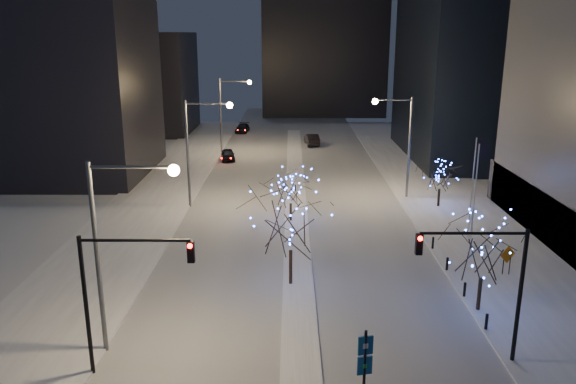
{
  "coord_description": "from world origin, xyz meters",
  "views": [
    {
      "loc": [
        -0.5,
        -23.56,
        15.71
      ],
      "look_at": [
        -0.69,
        14.42,
        5.0
      ],
      "focal_mm": 35.0,
      "sensor_mm": 36.0,
      "label": 1
    }
  ],
  "objects_px": {
    "construction_sign": "(507,257)",
    "car_mid": "(312,139)",
    "traffic_signal_west": "(117,282)",
    "street_lamp_w_near": "(117,231)",
    "holiday_tree_median_far": "(291,188)",
    "wayfinding_sign": "(365,361)",
    "street_lamp_east": "(401,134)",
    "car_far": "(242,128)",
    "car_near": "(228,155)",
    "street_lamp_w_far": "(228,105)",
    "holiday_tree_median_near": "(291,220)",
    "holiday_tree_plaza_near": "(484,250)",
    "holiday_tree_plaza_far": "(440,176)",
    "street_lamp_w_mid": "(199,139)",
    "traffic_signal_east": "(490,274)"
  },
  "relations": [
    {
      "from": "traffic_signal_west",
      "to": "car_near",
      "type": "bearing_deg",
      "value": 90.22
    },
    {
      "from": "street_lamp_w_mid",
      "to": "car_far",
      "type": "xyz_separation_m",
      "value": [
        0.42,
        41.63,
        -5.81
      ]
    },
    {
      "from": "car_mid",
      "to": "car_far",
      "type": "xyz_separation_m",
      "value": [
        -11.1,
        10.83,
        -0.13
      ]
    },
    {
      "from": "street_lamp_w_near",
      "to": "holiday_tree_median_near",
      "type": "relative_size",
      "value": 1.48
    },
    {
      "from": "street_lamp_w_mid",
      "to": "holiday_tree_median_far",
      "type": "bearing_deg",
      "value": -27.55
    },
    {
      "from": "street_lamp_w_mid",
      "to": "traffic_signal_east",
      "type": "xyz_separation_m",
      "value": [
        17.88,
        -26.0,
        -1.74
      ]
    },
    {
      "from": "street_lamp_w_near",
      "to": "construction_sign",
      "type": "distance_m",
      "value": 25.24
    },
    {
      "from": "holiday_tree_median_near",
      "to": "wayfinding_sign",
      "type": "distance_m",
      "value": 12.93
    },
    {
      "from": "traffic_signal_west",
      "to": "street_lamp_w_near",
      "type": "bearing_deg",
      "value": 103.96
    },
    {
      "from": "construction_sign",
      "to": "car_mid",
      "type": "bearing_deg",
      "value": 80.84
    },
    {
      "from": "street_lamp_w_near",
      "to": "holiday_tree_median_far",
      "type": "relative_size",
      "value": 2.16
    },
    {
      "from": "traffic_signal_east",
      "to": "wayfinding_sign",
      "type": "relative_size",
      "value": 1.87
    },
    {
      "from": "street_lamp_w_far",
      "to": "wayfinding_sign",
      "type": "bearing_deg",
      "value": -77.98
    },
    {
      "from": "street_lamp_w_mid",
      "to": "wayfinding_sign",
      "type": "distance_m",
      "value": 32.0
    },
    {
      "from": "holiday_tree_plaza_far",
      "to": "traffic_signal_east",
      "type": "bearing_deg",
      "value": -99.72
    },
    {
      "from": "street_lamp_w_near",
      "to": "street_lamp_east",
      "type": "xyz_separation_m",
      "value": [
        19.02,
        28.0,
        -0.05
      ]
    },
    {
      "from": "street_lamp_east",
      "to": "car_far",
      "type": "bearing_deg",
      "value": 115.71
    },
    {
      "from": "traffic_signal_west",
      "to": "holiday_tree_median_near",
      "type": "height_order",
      "value": "traffic_signal_west"
    },
    {
      "from": "traffic_signal_west",
      "to": "wayfinding_sign",
      "type": "relative_size",
      "value": 1.87
    },
    {
      "from": "holiday_tree_median_near",
      "to": "wayfinding_sign",
      "type": "xyz_separation_m",
      "value": [
        3.17,
        -12.34,
        -2.16
      ]
    },
    {
      "from": "car_far",
      "to": "holiday_tree_median_far",
      "type": "bearing_deg",
      "value": -75.47
    },
    {
      "from": "street_lamp_w_near",
      "to": "street_lamp_w_mid",
      "type": "height_order",
      "value": "same"
    },
    {
      "from": "car_far",
      "to": "street_lamp_w_far",
      "type": "bearing_deg",
      "value": -86.8
    },
    {
      "from": "holiday_tree_median_near",
      "to": "street_lamp_w_far",
      "type": "bearing_deg",
      "value": 101.31
    },
    {
      "from": "traffic_signal_west",
      "to": "car_near",
      "type": "xyz_separation_m",
      "value": [
        -0.18,
        47.3,
        -4.05
      ]
    },
    {
      "from": "street_lamp_w_mid",
      "to": "car_mid",
      "type": "xyz_separation_m",
      "value": [
        11.52,
        30.8,
        -5.68
      ]
    },
    {
      "from": "wayfinding_sign",
      "to": "car_near",
      "type": "bearing_deg",
      "value": 89.27
    },
    {
      "from": "car_mid",
      "to": "wayfinding_sign",
      "type": "height_order",
      "value": "wayfinding_sign"
    },
    {
      "from": "holiday_tree_plaza_far",
      "to": "street_lamp_east",
      "type": "bearing_deg",
      "value": 136.75
    },
    {
      "from": "wayfinding_sign",
      "to": "street_lamp_east",
      "type": "bearing_deg",
      "value": 63.66
    },
    {
      "from": "street_lamp_east",
      "to": "street_lamp_w_far",
      "type": "bearing_deg",
      "value": 130.85
    },
    {
      "from": "street_lamp_w_far",
      "to": "car_far",
      "type": "height_order",
      "value": "street_lamp_w_far"
    },
    {
      "from": "street_lamp_w_far",
      "to": "holiday_tree_plaza_near",
      "type": "bearing_deg",
      "value": -66.96
    },
    {
      "from": "car_mid",
      "to": "street_lamp_w_far",
      "type": "bearing_deg",
      "value": 20.02
    },
    {
      "from": "traffic_signal_west",
      "to": "holiday_tree_median_near",
      "type": "bearing_deg",
      "value": 51.05
    },
    {
      "from": "street_lamp_w_near",
      "to": "holiday_tree_median_near",
      "type": "distance_m",
      "value": 11.68
    },
    {
      "from": "holiday_tree_plaza_far",
      "to": "traffic_signal_west",
      "type": "bearing_deg",
      "value": -129.03
    },
    {
      "from": "car_mid",
      "to": "car_far",
      "type": "height_order",
      "value": "car_mid"
    },
    {
      "from": "holiday_tree_plaza_far",
      "to": "street_lamp_w_near",
      "type": "bearing_deg",
      "value": -131.86
    },
    {
      "from": "car_near",
      "to": "car_mid",
      "type": "distance_m",
      "value": 15.36
    },
    {
      "from": "car_mid",
      "to": "holiday_tree_plaza_far",
      "type": "distance_m",
      "value": 32.81
    },
    {
      "from": "holiday_tree_plaza_far",
      "to": "wayfinding_sign",
      "type": "distance_m",
      "value": 31.32
    },
    {
      "from": "holiday_tree_plaza_near",
      "to": "holiday_tree_plaza_far",
      "type": "height_order",
      "value": "holiday_tree_plaza_near"
    },
    {
      "from": "street_lamp_w_near",
      "to": "car_near",
      "type": "height_order",
      "value": "street_lamp_w_near"
    },
    {
      "from": "holiday_tree_median_far",
      "to": "construction_sign",
      "type": "xyz_separation_m",
      "value": [
        14.46,
        -11.3,
        -1.68
      ]
    },
    {
      "from": "street_lamp_east",
      "to": "traffic_signal_east",
      "type": "xyz_separation_m",
      "value": [
        -1.14,
        -29.0,
        -1.69
      ]
    },
    {
      "from": "holiday_tree_plaza_near",
      "to": "holiday_tree_plaza_far",
      "type": "bearing_deg",
      "value": 82.05
    },
    {
      "from": "car_mid",
      "to": "holiday_tree_plaza_far",
      "type": "height_order",
      "value": "holiday_tree_plaza_far"
    },
    {
      "from": "holiday_tree_plaza_near",
      "to": "wayfinding_sign",
      "type": "xyz_separation_m",
      "value": [
        -7.83,
        -8.83,
        -1.58
      ]
    },
    {
      "from": "street_lamp_w_mid",
      "to": "car_near",
      "type": "bearing_deg",
      "value": 89.11
    }
  ]
}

